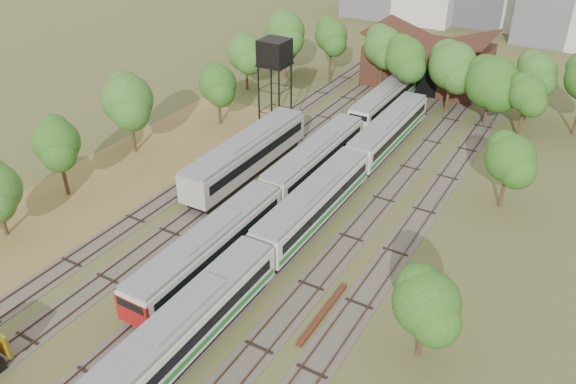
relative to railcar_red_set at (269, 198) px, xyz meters
The scene contains 13 objects.
ground 17.43m from the railcar_red_set, 83.37° to the right, with size 240.00×240.00×0.00m, color #475123.
dry_grass_patch 18.55m from the railcar_red_set, 150.07° to the right, with size 14.00×60.00×0.04m, color brown.
tracks 8.11m from the railcar_red_set, 80.29° to the left, with size 24.60×80.00×0.19m.
railcar_red_set is the anchor object (origin of this frame).
railcar_green_set 4.15m from the railcar_red_set, 15.56° to the left, with size 2.90×52.08×3.59m.
railcar_rear 27.25m from the railcar_red_set, 90.00° to the left, with size 2.71×16.08×3.34m.
old_grey_coach 8.10m from the railcar_red_set, 137.82° to the left, with size 3.24×18.00×4.01m.
water_tower 19.72m from the railcar_red_set, 119.71° to the left, with size 3.16×3.16×10.94m.
rail_pile_far 13.74m from the railcar_red_set, 41.57° to the right, with size 0.44×7.07×0.23m, color #552918.
maintenance_shed 40.79m from the railcar_red_set, 88.59° to the left, with size 16.45×11.55×7.58m.
tree_band_left 21.11m from the railcar_red_set, 154.08° to the left, with size 8.63×63.65×8.77m.
tree_band_far 33.68m from the railcar_red_set, 77.59° to the left, with size 52.12×9.98×9.70m.
tree_band_right 20.12m from the railcar_red_set, 30.51° to the left, with size 5.86×41.86×7.44m.
Camera 1 is at (21.17, -18.81, 28.15)m, focal length 35.00 mm.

